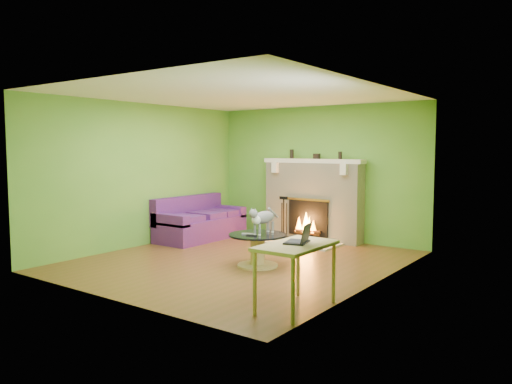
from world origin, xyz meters
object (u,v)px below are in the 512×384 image
sofa (199,222)px  coffee_table (258,248)px  cat (264,220)px  desk (296,252)px

sofa → coffee_table: 2.59m
sofa → cat: 2.67m
coffee_table → cat: cat is taller
desk → cat: 2.02m
coffee_table → desk: desk is taller
sofa → desk: size_ratio=1.88×
sofa → desk: (3.81, -2.58, 0.32)m
desk → cat: (-1.43, 1.43, 0.06)m
coffee_table → desk: 2.08m
coffee_table → cat: bearing=32.0°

